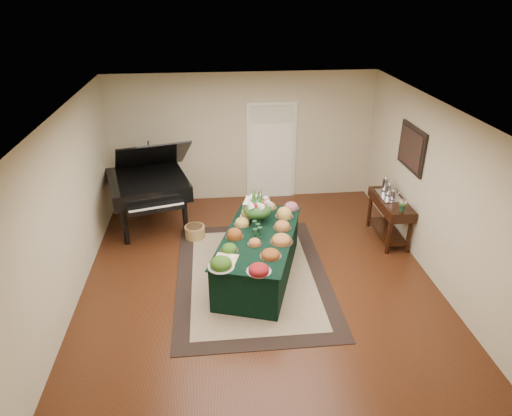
{
  "coord_description": "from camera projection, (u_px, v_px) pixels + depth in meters",
  "views": [
    {
      "loc": [
        -0.67,
        -6.16,
        4.28
      ],
      "look_at": [
        0.0,
        0.3,
        1.05
      ],
      "focal_mm": 32.0,
      "sensor_mm": 36.0,
      "label": 1
    }
  ],
  "objects": [
    {
      "name": "pink_bouquet",
      "position": [
        403.0,
        204.0,
        7.64
      ],
      "size": [
        0.16,
        0.16,
        0.21
      ],
      "color": "#13311F",
      "rests_on": "mahogany_sideboard"
    },
    {
      "name": "grand_piano",
      "position": [
        148.0,
        184.0,
        8.58
      ],
      "size": [
        1.76,
        1.95,
        1.73
      ],
      "color": "black",
      "rests_on": "ground"
    },
    {
      "name": "mahogany_sideboard",
      "position": [
        390.0,
        209.0,
        8.21
      ],
      "size": [
        0.45,
        1.2,
        0.8
      ],
      "color": "black",
      "rests_on": "ground"
    },
    {
      "name": "wall_painting",
      "position": [
        412.0,
        148.0,
        7.72
      ],
      "size": [
        0.05,
        0.95,
        0.75
      ],
      "color": "black",
      "rests_on": "ground"
    },
    {
      "name": "ground",
      "position": [
        258.0,
        274.0,
        7.45
      ],
      "size": [
        6.0,
        6.0,
        0.0
      ],
      "primitive_type": "plane",
      "color": "black",
      "rests_on": "ground"
    },
    {
      "name": "food_platters",
      "position": [
        258.0,
        232.0,
        7.09
      ],
      "size": [
        1.6,
        2.3,
        0.15
      ],
      "color": "silver",
      "rests_on": "buffet_table"
    },
    {
      "name": "tea_service",
      "position": [
        389.0,
        189.0,
        8.23
      ],
      "size": [
        0.34,
        0.58,
        0.3
      ],
      "color": "silver",
      "rests_on": "mahogany_sideboard"
    },
    {
      "name": "buffet_table",
      "position": [
        259.0,
        256.0,
        7.24
      ],
      "size": [
        1.67,
        2.42,
        0.75
      ],
      "color": "black",
      "rests_on": "ground"
    },
    {
      "name": "wicker_basket",
      "position": [
        195.0,
        232.0,
        8.45
      ],
      "size": [
        0.37,
        0.37,
        0.23
      ],
      "primitive_type": "cylinder",
      "color": "olive",
      "rests_on": "ground"
    },
    {
      "name": "kitchen_doorway",
      "position": [
        271.0,
        152.0,
        9.7
      ],
      "size": [
        1.05,
        0.07,
        2.1
      ],
      "color": "white",
      "rests_on": "ground"
    },
    {
      "name": "area_rug",
      "position": [
        252.0,
        275.0,
        7.39
      ],
      "size": [
        2.42,
        3.39,
        0.01
      ],
      "color": "black",
      "rests_on": "ground"
    },
    {
      "name": "floral_centerpiece",
      "position": [
        257.0,
        205.0,
        7.38
      ],
      "size": [
        0.48,
        0.48,
        0.48
      ],
      "color": "#13311F",
      "rests_on": "buffet_table"
    },
    {
      "name": "green_goblets",
      "position": [
        257.0,
        230.0,
        7.05
      ],
      "size": [
        0.15,
        0.33,
        0.18
      ],
      "color": "#13311F",
      "rests_on": "buffet_table"
    },
    {
      "name": "cutting_board",
      "position": [
        226.0,
        257.0,
        6.45
      ],
      "size": [
        0.4,
        0.4,
        0.1
      ],
      "color": "tan",
      "rests_on": "buffet_table"
    }
  ]
}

